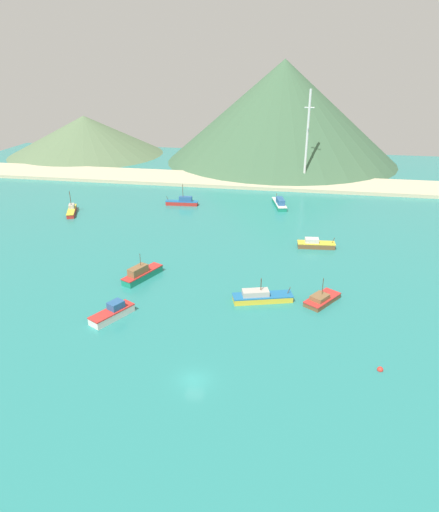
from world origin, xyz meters
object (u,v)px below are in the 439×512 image
Objects in this scene: fishing_boat_1 at (183,202)px; fishing_boat_9 at (113,313)px; fishing_boat_5 at (322,299)px; fishing_boat_10 at (315,244)px; radio_tower at (307,139)px; fishing_boat_3 at (261,297)px; buoy_1 at (380,370)px; fishing_boat_8 at (141,274)px; fishing_boat_7 at (280,203)px; fishing_boat_0 at (72,210)px.

fishing_boat_9 is (4.31, -64.82, -0.04)m from fishing_boat_1.
fishing_boat_10 is at bearing 91.63° from fishing_boat_5.
fishing_boat_9 is at bearing -108.63° from radio_tower.
buoy_1 is at bearing -42.40° from fishing_boat_3.
fishing_boat_5 is at bearing -88.37° from fishing_boat_10.
fishing_boat_10 is 45.62m from buoy_1.
fishing_boat_5 is at bearing -5.39° from fishing_boat_8.
fishing_boat_5 reaches higher than buoy_1.
fishing_boat_8 is (-35.59, 3.36, 0.45)m from fishing_boat_5.
fishing_boat_5 is 0.26× the size of radio_tower.
fishing_boat_3 is 85.18m from radio_tower.
radio_tower reaches higher than fishing_boat_3.
fishing_boat_1 is 66.42m from fishing_boat_5.
fishing_boat_10 is at bearing -34.44° from fishing_boat_1.
radio_tower reaches higher than buoy_1.
radio_tower reaches higher than fishing_boat_1.
fishing_boat_3 is 0.99× the size of fishing_boat_7.
fishing_boat_10 is at bearing -71.61° from fishing_boat_7.
buoy_1 is (77.05, -58.41, -0.68)m from fishing_boat_0.
radio_tower is at bearing 71.37° from fishing_boat_9.
fishing_boat_10 is 57.93m from radio_tower.
radio_tower is at bearing 85.19° from fishing_boat_3.
fishing_boat_8 is 0.31× the size of radio_tower.
radio_tower reaches higher than fishing_boat_7.
buoy_1 is at bearing -26.76° from fishing_boat_8.
fishing_boat_8 reaches higher than fishing_boat_7.
fishing_boat_1 reaches higher than fishing_boat_8.
buoy_1 is 102.51m from radio_tower.
fishing_boat_3 is at bearing -10.96° from fishing_boat_8.
fishing_boat_8 is 86.18m from radio_tower.
fishing_boat_7 reaches higher than fishing_boat_10.
fishing_boat_1 is at bearing -141.14° from radio_tower.
buoy_1 is at bearing -8.94° from fishing_boat_9.
fishing_boat_8 is 11.38× the size of buoy_1.
fishing_boat_10 is (68.57, -13.60, 0.02)m from fishing_boat_0.
fishing_boat_3 reaches higher than fishing_boat_10.
fishing_boat_10 is (39.10, -26.81, -0.15)m from fishing_boat_1.
fishing_boat_5 is 20.05m from buoy_1.
fishing_boat_5 is 0.93× the size of fishing_boat_10.
fishing_boat_1 reaches higher than fishing_boat_5.
radio_tower is (-11.68, 100.56, 16.12)m from buoy_1.
fishing_boat_7 is at bearing 70.16° from fishing_boat_9.
fishing_boat_8 reaches higher than fishing_boat_5.
fishing_boat_8 is at bearing -85.11° from fishing_boat_1.
fishing_boat_1 is at bearing 94.89° from fishing_boat_8.
buoy_1 is at bearing -56.40° from fishing_boat_1.
fishing_boat_9 is 100.11m from radio_tower.
fishing_boat_7 is at bearing 108.39° from fishing_boat_10.
fishing_boat_3 is at bearing -110.21° from fishing_boat_10.
fishing_boat_1 is 29.21m from fishing_boat_7.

